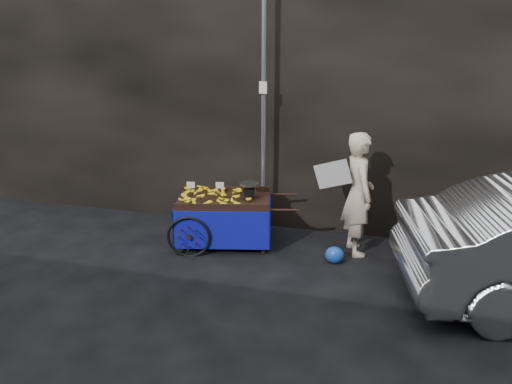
% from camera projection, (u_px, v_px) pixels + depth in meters
% --- Properties ---
extents(ground, '(80.00, 80.00, 0.00)m').
position_uv_depth(ground, '(221.00, 264.00, 7.26)').
color(ground, black).
rests_on(ground, ground).
extents(building_wall, '(13.50, 2.00, 5.00)m').
position_uv_depth(building_wall, '(287.00, 73.00, 8.73)').
color(building_wall, black).
rests_on(building_wall, ground).
extents(street_pole, '(0.12, 0.10, 4.00)m').
position_uv_depth(street_pole, '(264.00, 113.00, 7.73)').
color(street_pole, slate).
rests_on(street_pole, ground).
extents(banana_cart, '(2.12, 1.31, 1.07)m').
position_uv_depth(banana_cart, '(221.00, 204.00, 7.75)').
color(banana_cart, black).
rests_on(banana_cart, ground).
extents(vendor, '(1.00, 0.80, 1.86)m').
position_uv_depth(vendor, '(358.00, 194.00, 7.37)').
color(vendor, beige).
rests_on(vendor, ground).
extents(plastic_bag, '(0.28, 0.22, 0.25)m').
position_uv_depth(plastic_bag, '(335.00, 255.00, 7.27)').
color(plastic_bag, '#1742AE').
rests_on(plastic_bag, ground).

